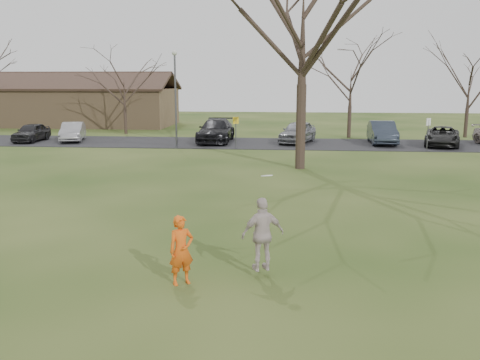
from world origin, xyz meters
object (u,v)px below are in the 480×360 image
Objects in this scene: building at (69,105)px; big_tree at (303,26)px; lamp_post at (175,87)px; car_0 at (31,132)px; car_5 at (382,132)px; car_1 at (73,132)px; catching_play at (263,234)px; player_defender at (181,250)px; car_6 at (442,136)px; car_4 at (298,132)px; car_3 at (216,131)px.

building is 32.23m from big_tree.
building is at bearing 132.09° from lamp_post.
car_0 is 13.88m from building.
car_5 is (24.89, 1.03, 0.12)m from car_0.
car_1 is 29.07m from catching_play.
building is at bearing 157.52° from car_5.
building is 1.47× the size of big_tree.
car_0 is (-16.18, 24.97, -0.09)m from player_defender.
player_defender is at bearing -100.33° from car_6.
big_tree is (-5.84, -10.52, 6.19)m from car_5.
lamp_post is (-6.89, 22.37, 2.96)m from catching_play.
car_4 reaches higher than car_1.
car_4 is 2.01× the size of catching_play.
car_0 reaches higher than car_6.
big_tree is (22.00, -23.00, 5.07)m from building.
car_1 is 22.02m from car_5.
catching_play is (1.76, 0.61, 0.23)m from player_defender.
car_1 is 14.31m from building.
lamp_post reaches higher than car_0.
lamp_post is (-2.22, -2.92, 3.13)m from car_3.
big_tree is at bearing -117.37° from car_5.
car_6 is 2.08× the size of catching_play.
car_3 reaches higher than player_defender.
lamp_post is (-5.13, 22.98, 3.19)m from player_defender.
car_1 is at bearing 148.30° from big_tree.
catching_play is at bearing -79.03° from car_3.
car_0 is 0.94× the size of car_1.
car_3 is 0.39× the size of big_tree.
car_6 is at bearing 12.17° from car_4.
car_4 is at bearing -14.02° from car_1.
car_5 is at bearing 60.97° from big_tree.
car_3 is (13.27, 0.93, 0.15)m from car_0.
car_6 is 26.75m from catching_play.
car_0 is at bearing -163.57° from car_6.
car_6 is at bearing -22.91° from building.
catching_play is at bearing -61.12° from building.
car_0 is at bearing -175.46° from car_3.
car_0 is 28.69m from car_6.
car_3 is 2.48× the size of catching_play.
big_tree is at bearing -27.83° from car_0.
catching_play reaches higher than car_3.
car_1 is at bearing -161.38° from car_4.
player_defender is 0.08× the size of building.
car_3 is 13.41m from big_tree.
catching_play is at bearing -54.98° from car_0.
car_3 reaches higher than car_0.
lamp_post is at bearing -32.57° from car_1.
car_1 is 0.91× the size of car_4.
lamp_post is (8.17, -2.49, 3.26)m from car_1.
big_tree reaches higher than car_4.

